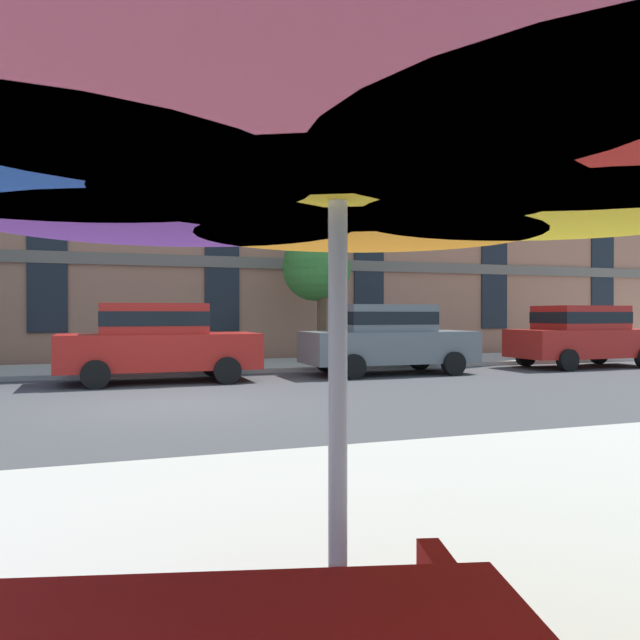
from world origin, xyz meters
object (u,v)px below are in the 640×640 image
(sedan_red_midblock, at_px, (583,334))
(street_tree_middle, at_px, (318,267))
(sedan_red, at_px, (157,340))
(sedan_gray, at_px, (387,337))
(patio_umbrella, at_px, (338,123))

(sedan_red_midblock, height_order, street_tree_middle, street_tree_middle)
(sedan_red, bearing_deg, sedan_gray, 0.00)
(patio_umbrella, bearing_deg, street_tree_middle, 70.79)
(sedan_gray, height_order, street_tree_middle, street_tree_middle)
(sedan_gray, bearing_deg, street_tree_middle, 100.45)
(sedan_red_midblock, bearing_deg, sedan_gray, 180.00)
(sedan_red, distance_m, sedan_gray, 5.73)
(sedan_gray, relative_size, patio_umbrella, 1.34)
(sedan_gray, distance_m, sedan_red_midblock, 6.27)
(sedan_red_midblock, bearing_deg, patio_umbrella, -134.71)
(sedan_red, height_order, sedan_red_midblock, same)
(sedan_gray, xyz_separation_m, street_tree_middle, (-0.65, 3.52, 2.02))
(sedan_red_midblock, xyz_separation_m, street_tree_middle, (-6.92, 3.52, 2.02))
(sedan_red, distance_m, patio_umbrella, 12.77)
(patio_umbrella, bearing_deg, sedan_red_midblock, 45.29)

